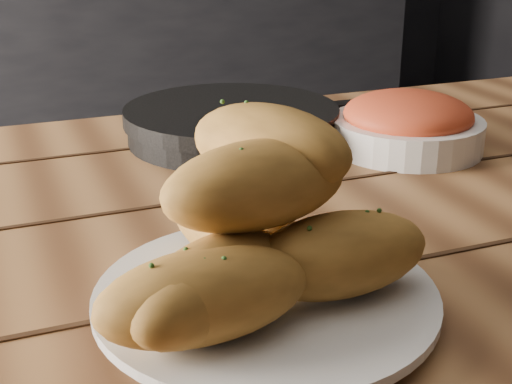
{
  "coord_description": "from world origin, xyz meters",
  "views": [
    {
      "loc": [
        -0.24,
        -1.12,
        1.03
      ],
      "look_at": [
        -0.06,
        -0.66,
        0.84
      ],
      "focal_mm": 50.0,
      "sensor_mm": 36.0,
      "label": 1
    }
  ],
  "objects_px": {
    "plate": "(266,300)",
    "bowl": "(407,124)",
    "bread_rolls": "(253,232)",
    "skillet": "(233,123)",
    "table": "(207,327)"
  },
  "relations": [
    {
      "from": "bread_rolls",
      "to": "skillet",
      "type": "height_order",
      "value": "bread_rolls"
    },
    {
      "from": "table",
      "to": "bowl",
      "type": "distance_m",
      "value": 0.39
    },
    {
      "from": "bowl",
      "to": "table",
      "type": "bearing_deg",
      "value": -152.08
    },
    {
      "from": "plate",
      "to": "bowl",
      "type": "xyz_separation_m",
      "value": [
        0.32,
        0.3,
        0.02
      ]
    },
    {
      "from": "bread_rolls",
      "to": "skillet",
      "type": "distance_m",
      "value": 0.45
    },
    {
      "from": "table",
      "to": "skillet",
      "type": "bearing_deg",
      "value": 65.4
    },
    {
      "from": "skillet",
      "to": "bowl",
      "type": "relative_size",
      "value": 2.17
    },
    {
      "from": "bread_rolls",
      "to": "plate",
      "type": "bearing_deg",
      "value": 24.02
    },
    {
      "from": "bowl",
      "to": "plate",
      "type": "bearing_deg",
      "value": -136.34
    },
    {
      "from": "plate",
      "to": "bowl",
      "type": "relative_size",
      "value": 1.35
    },
    {
      "from": "table",
      "to": "bread_rolls",
      "type": "relative_size",
      "value": 6.34
    },
    {
      "from": "skillet",
      "to": "bowl",
      "type": "bearing_deg",
      "value": -31.4
    },
    {
      "from": "table",
      "to": "plate",
      "type": "height_order",
      "value": "plate"
    },
    {
      "from": "table",
      "to": "bread_rolls",
      "type": "height_order",
      "value": "bread_rolls"
    },
    {
      "from": "bread_rolls",
      "to": "bowl",
      "type": "bearing_deg",
      "value": 43.1
    }
  ]
}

